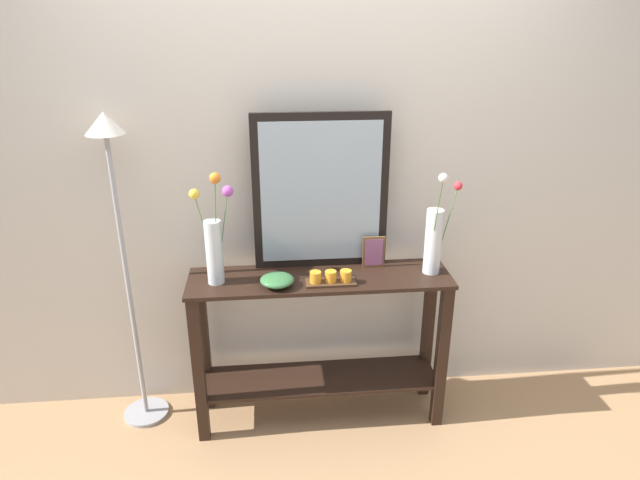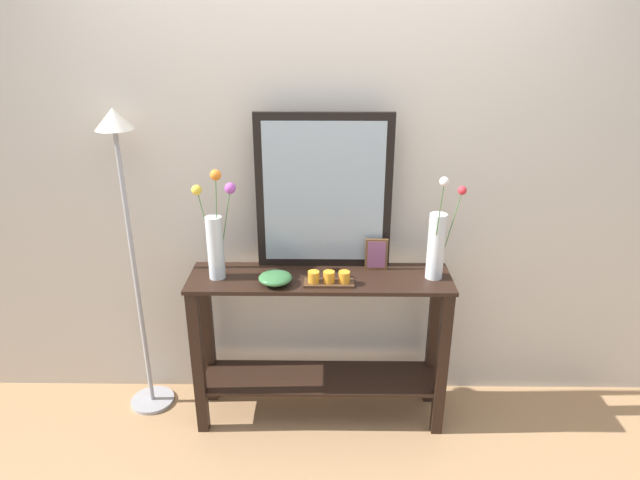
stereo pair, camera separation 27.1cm
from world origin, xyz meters
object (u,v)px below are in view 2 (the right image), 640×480
(decorative_bowl, at_px, (275,278))
(floor_lamp, at_px, (127,218))
(candle_tray, at_px, (329,279))
(tall_vase_left, at_px, (216,238))
(vase_right, at_px, (437,243))
(console_table, at_px, (320,334))
(mirror_leaning, at_px, (324,193))
(picture_frame_small, at_px, (376,254))

(decorative_bowl, xyz_separation_m, floor_lamp, (-0.75, 0.17, 0.25))
(candle_tray, distance_m, decorative_bowl, 0.26)
(candle_tray, xyz_separation_m, floor_lamp, (-1.01, 0.17, 0.25))
(tall_vase_left, height_order, floor_lamp, floor_lamp)
(vase_right, bearing_deg, candle_tray, -171.64)
(console_table, height_order, floor_lamp, floor_lamp)
(console_table, relative_size, candle_tray, 5.39)
(tall_vase_left, xyz_separation_m, decorative_bowl, (0.29, -0.07, -0.18))
(tall_vase_left, bearing_deg, mirror_leaning, 15.62)
(console_table, xyz_separation_m, picture_frame_small, (0.29, 0.09, 0.42))
(console_table, distance_m, mirror_leaning, 0.74)
(picture_frame_small, bearing_deg, vase_right, -18.35)
(vase_right, height_order, floor_lamp, floor_lamp)
(candle_tray, height_order, decorative_bowl, candle_tray)
(floor_lamp, bearing_deg, console_table, -5.21)
(decorative_bowl, bearing_deg, tall_vase_left, 165.62)
(picture_frame_small, height_order, floor_lamp, floor_lamp)
(mirror_leaning, xyz_separation_m, decorative_bowl, (-0.23, -0.22, -0.36))
(console_table, relative_size, floor_lamp, 0.79)
(mirror_leaning, relative_size, vase_right, 1.45)
(vase_right, xyz_separation_m, decorative_bowl, (-0.78, -0.08, -0.16))
(picture_frame_small, bearing_deg, decorative_bowl, -161.01)
(mirror_leaning, relative_size, floor_lamp, 0.48)
(tall_vase_left, distance_m, vase_right, 1.08)
(mirror_leaning, distance_m, vase_right, 0.61)
(console_table, bearing_deg, picture_frame_small, 17.38)
(picture_frame_small, bearing_deg, mirror_leaning, 169.68)
(console_table, distance_m, tall_vase_left, 0.75)
(tall_vase_left, relative_size, floor_lamp, 0.34)
(tall_vase_left, relative_size, vase_right, 1.03)
(decorative_bowl, bearing_deg, console_table, 21.08)
(vase_right, bearing_deg, console_table, 179.57)
(console_table, height_order, tall_vase_left, tall_vase_left)
(tall_vase_left, height_order, vase_right, tall_vase_left)
(console_table, relative_size, tall_vase_left, 2.35)
(mirror_leaning, relative_size, candle_tray, 3.25)
(tall_vase_left, xyz_separation_m, candle_tray, (0.55, -0.07, -0.18))
(candle_tray, height_order, floor_lamp, floor_lamp)
(mirror_leaning, height_order, vase_right, mirror_leaning)
(decorative_bowl, relative_size, floor_lamp, 0.10)
(floor_lamp, bearing_deg, decorative_bowl, -12.89)
(vase_right, relative_size, floor_lamp, 0.33)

